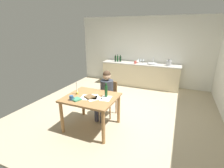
% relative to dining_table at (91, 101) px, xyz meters
% --- Properties ---
extents(ground_plane, '(5.20, 5.20, 0.04)m').
position_rel_dining_table_xyz_m(ground_plane, '(0.30, 1.04, -0.66)').
color(ground_plane, tan).
extents(wall_back, '(5.20, 0.12, 2.60)m').
position_rel_dining_table_xyz_m(wall_back, '(0.30, 3.64, 0.66)').
color(wall_back, silver).
rests_on(wall_back, ground).
extents(kitchen_counter, '(2.96, 0.64, 0.90)m').
position_rel_dining_table_xyz_m(kitchen_counter, '(0.30, 3.28, -0.19)').
color(kitchen_counter, beige).
rests_on(kitchen_counter, ground).
extents(dining_table, '(1.10, 0.95, 0.75)m').
position_rel_dining_table_xyz_m(dining_table, '(0.00, 0.00, 0.00)').
color(dining_table, '#9E7042').
rests_on(dining_table, ground).
extents(chair_at_table, '(0.43, 0.43, 0.88)m').
position_rel_dining_table_xyz_m(chair_at_table, '(0.09, 0.72, -0.14)').
color(chair_at_table, '#9E7042').
rests_on(chair_at_table, ground).
extents(person_seated, '(0.35, 0.61, 1.19)m').
position_rel_dining_table_xyz_m(person_seated, '(0.08, 0.57, 0.04)').
color(person_seated, '#333842').
rests_on(person_seated, ground).
extents(coffee_mug, '(0.12, 0.08, 0.10)m').
position_rel_dining_table_xyz_m(coffee_mug, '(-0.28, -0.31, 0.16)').
color(coffee_mug, '#33598C').
rests_on(coffee_mug, dining_table).
extents(candlestick, '(0.06, 0.06, 0.28)m').
position_rel_dining_table_xyz_m(candlestick, '(-0.36, 0.01, 0.19)').
color(candlestick, gold).
rests_on(candlestick, dining_table).
extents(book_magazine, '(0.22, 0.22, 0.03)m').
position_rel_dining_table_xyz_m(book_magazine, '(-0.19, -0.26, 0.13)').
color(book_magazine, '#3F8D66').
rests_on(book_magazine, dining_table).
extents(book_cookery, '(0.25, 0.24, 0.03)m').
position_rel_dining_table_xyz_m(book_cookery, '(-0.01, -0.05, 0.13)').
color(book_cookery, brown).
rests_on(book_cookery, dining_table).
extents(paper_letter, '(0.25, 0.33, 0.00)m').
position_rel_dining_table_xyz_m(paper_letter, '(0.34, 0.04, 0.12)').
color(paper_letter, white).
rests_on(paper_letter, dining_table).
extents(paper_bill, '(0.27, 0.34, 0.00)m').
position_rel_dining_table_xyz_m(paper_bill, '(-0.09, -0.07, 0.12)').
color(paper_bill, white).
rests_on(paper_bill, dining_table).
extents(paper_envelope, '(0.30, 0.35, 0.00)m').
position_rel_dining_table_xyz_m(paper_envelope, '(0.03, 0.01, 0.12)').
color(paper_envelope, white).
rests_on(paper_envelope, dining_table).
extents(paper_receipt, '(0.34, 0.36, 0.00)m').
position_rel_dining_table_xyz_m(paper_receipt, '(0.11, -0.06, 0.12)').
color(paper_receipt, white).
rests_on(paper_receipt, dining_table).
extents(wine_bottle_on_table, '(0.06, 0.06, 0.31)m').
position_rel_dining_table_xyz_m(wine_bottle_on_table, '(0.30, 0.13, 0.24)').
color(wine_bottle_on_table, '#194C23').
rests_on(wine_bottle_on_table, dining_table).
extents(sink_unit, '(0.36, 0.36, 0.24)m').
position_rel_dining_table_xyz_m(sink_unit, '(0.73, 3.28, 0.28)').
color(sink_unit, '#B2B7BC').
rests_on(sink_unit, kitchen_counter).
extents(bottle_oil, '(0.06, 0.06, 0.28)m').
position_rel_dining_table_xyz_m(bottle_oil, '(-0.72, 3.24, 0.38)').
color(bottle_oil, black).
rests_on(bottle_oil, kitchen_counter).
extents(bottle_vinegar, '(0.06, 0.06, 0.28)m').
position_rel_dining_table_xyz_m(bottle_vinegar, '(-0.63, 3.24, 0.38)').
color(bottle_vinegar, '#194C23').
rests_on(bottle_vinegar, kitchen_counter).
extents(bottle_wine_red, '(0.08, 0.08, 0.26)m').
position_rel_dining_table_xyz_m(bottle_wine_red, '(-0.53, 3.29, 0.37)').
color(bottle_wine_red, black).
rests_on(bottle_wine_red, kitchen_counter).
extents(mixing_bowl, '(0.18, 0.18, 0.08)m').
position_rel_dining_table_xyz_m(mixing_bowl, '(0.15, 3.31, 0.30)').
color(mixing_bowl, white).
rests_on(mixing_bowl, kitchen_counter).
extents(stovetop_kettle, '(0.18, 0.18, 0.22)m').
position_rel_dining_table_xyz_m(stovetop_kettle, '(1.32, 3.28, 0.36)').
color(stovetop_kettle, '#B7BABF').
rests_on(stovetop_kettle, kitchen_counter).
extents(wine_glass_near_sink, '(0.07, 0.07, 0.15)m').
position_rel_dining_table_xyz_m(wine_glass_near_sink, '(0.35, 3.43, 0.37)').
color(wine_glass_near_sink, silver).
rests_on(wine_glass_near_sink, kitchen_counter).
extents(wine_glass_by_kettle, '(0.07, 0.07, 0.15)m').
position_rel_dining_table_xyz_m(wine_glass_by_kettle, '(0.26, 3.43, 0.37)').
color(wine_glass_by_kettle, silver).
rests_on(wine_glass_by_kettle, kitchen_counter).
extents(wine_glass_back_left, '(0.07, 0.07, 0.15)m').
position_rel_dining_table_xyz_m(wine_glass_back_left, '(0.16, 3.43, 0.37)').
color(wine_glass_back_left, silver).
rests_on(wine_glass_back_left, kitchen_counter).
extents(teacup_on_counter, '(0.12, 0.08, 0.10)m').
position_rel_dining_table_xyz_m(teacup_on_counter, '(0.13, 3.13, 0.31)').
color(teacup_on_counter, '#D84C3F').
rests_on(teacup_on_counter, kitchen_counter).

